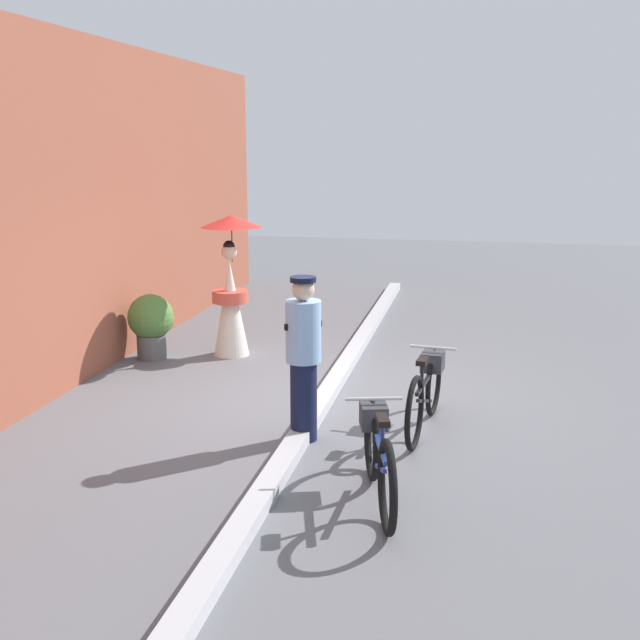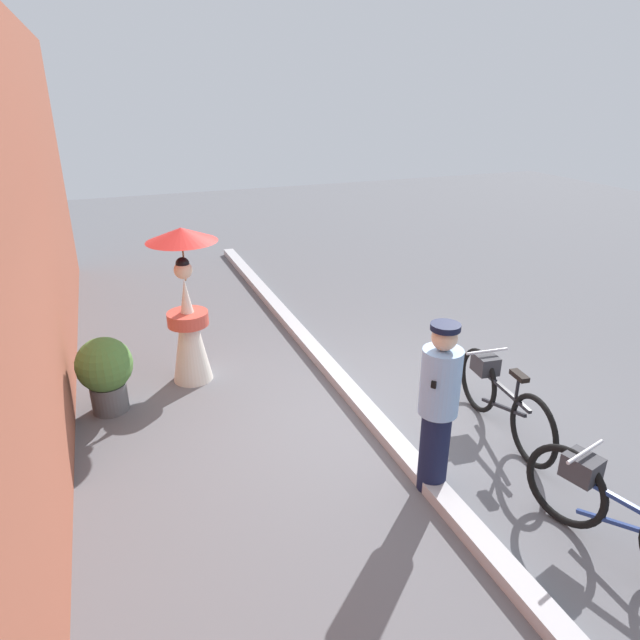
# 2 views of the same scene
# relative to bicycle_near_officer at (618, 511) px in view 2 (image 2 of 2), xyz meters

# --- Properties ---
(ground_plane) EXTENTS (30.00, 30.00, 0.00)m
(ground_plane) POSITION_rel_bicycle_near_officer_xyz_m (2.36, 0.90, -0.40)
(ground_plane) COLOR slate
(building_wall) EXTENTS (14.00, 0.40, 4.10)m
(building_wall) POSITION_rel_bicycle_near_officer_xyz_m (2.36, 4.12, 1.64)
(building_wall) COLOR brown
(building_wall) RESTS_ON ground_plane
(sidewalk_curb) EXTENTS (14.00, 0.20, 0.12)m
(sidewalk_curb) POSITION_rel_bicycle_near_officer_xyz_m (2.36, 0.90, -0.34)
(sidewalk_curb) COLOR #B2B2B7
(sidewalk_curb) RESTS_ON ground_plane
(bicycle_near_officer) EXTENTS (1.64, 0.58, 0.80)m
(bicycle_near_officer) POSITION_rel_bicycle_near_officer_xyz_m (0.00, 0.00, 0.00)
(bicycle_near_officer) COLOR black
(bicycle_near_officer) RESTS_ON ground_plane
(bicycle_far_side) EXTENTS (1.74, 0.48, 0.81)m
(bicycle_far_side) POSITION_rel_bicycle_near_officer_xyz_m (1.72, -0.26, 0.01)
(bicycle_far_side) COLOR black
(bicycle_far_side) RESTS_ON ground_plane
(person_officer) EXTENTS (0.34, 0.34, 1.62)m
(person_officer) POSITION_rel_bicycle_near_officer_xyz_m (1.17, 0.88, 0.45)
(person_officer) COLOR #141938
(person_officer) RESTS_ON ground_plane
(person_with_parasol) EXTENTS (0.82, 0.82, 1.90)m
(person_with_parasol) POSITION_rel_bicycle_near_officer_xyz_m (4.03, 2.55, 0.56)
(person_with_parasol) COLOR silver
(person_with_parasol) RESTS_ON ground_plane
(potted_plant_by_door) EXTENTS (0.62, 0.61, 0.88)m
(potted_plant_by_door) POSITION_rel_bicycle_near_officer_xyz_m (3.64, 3.53, 0.09)
(potted_plant_by_door) COLOR #59595B
(potted_plant_by_door) RESTS_ON ground_plane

